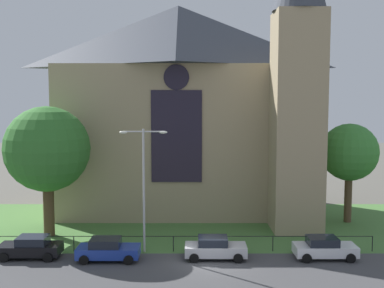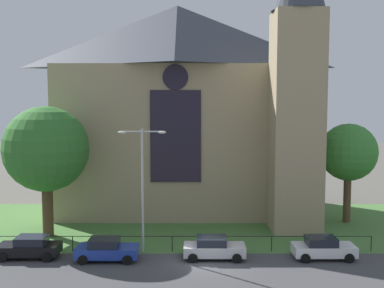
{
  "view_description": "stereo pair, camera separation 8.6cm",
  "coord_description": "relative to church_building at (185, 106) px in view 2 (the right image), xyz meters",
  "views": [
    {
      "loc": [
        -1.05,
        -30.64,
        10.81
      ],
      "look_at": [
        -0.96,
        8.0,
        7.25
      ],
      "focal_mm": 44.27,
      "sensor_mm": 36.0,
      "label": 1
    },
    {
      "loc": [
        -0.96,
        -30.64,
        10.81
      ],
      "look_at": [
        -0.96,
        8.0,
        7.25
      ],
      "focal_mm": 44.27,
      "sensor_mm": 36.0,
      "label": 2
    }
  ],
  "objects": [
    {
      "name": "parked_car_silver",
      "position": [
        2.14,
        -14.73,
        -9.53
      ],
      "size": [
        4.22,
        2.07,
        1.51
      ],
      "rotation": [
        0.0,
        0.0,
        -0.01
      ],
      "color": "#B7B7BC",
      "rests_on": "ground"
    },
    {
      "name": "church_building",
      "position": [
        0.0,
        0.0,
        0.0
      ],
      "size": [
        23.2,
        16.2,
        26.0
      ],
      "color": "tan",
      "rests_on": "ground"
    },
    {
      "name": "parked_car_white",
      "position": [
        9.64,
        -14.74,
        -9.53
      ],
      "size": [
        4.21,
        2.05,
        1.51
      ],
      "rotation": [
        0.0,
        0.0,
        0.01
      ],
      "color": "silver",
      "rests_on": "ground"
    },
    {
      "name": "grass_verge",
      "position": [
        1.62,
        -7.69,
        -10.27
      ],
      "size": [
        120.0,
        20.0,
        0.01
      ],
      "primitive_type": "cube",
      "color": "#477538",
      "rests_on": "ground"
    },
    {
      "name": "parked_car_black",
      "position": [
        -10.54,
        -14.59,
        -9.53
      ],
      "size": [
        4.21,
        2.04,
        1.51
      ],
      "rotation": [
        0.0,
        0.0,
        3.15
      ],
      "color": "black",
      "rests_on": "ground"
    },
    {
      "name": "parked_car_blue",
      "position": [
        -5.14,
        -15.1,
        -9.53
      ],
      "size": [
        4.2,
        2.03,
        1.51
      ],
      "rotation": [
        0.0,
        0.0,
        0.0
      ],
      "color": "#1E3899",
      "rests_on": "ground"
    },
    {
      "name": "road_asphalt",
      "position": [
        1.62,
        -17.69,
        -10.27
      ],
      "size": [
        120.0,
        8.0,
        0.01
      ],
      "primitive_type": "cube",
      "color": "#424244",
      "rests_on": "ground"
    },
    {
      "name": "ground",
      "position": [
        1.62,
        -5.69,
        -10.27
      ],
      "size": [
        160.0,
        160.0,
        0.0
      ],
      "primitive_type": "plane",
      "color": "#56544C"
    },
    {
      "name": "streetlamp_near",
      "position": [
        -2.85,
        -13.29,
        -4.7
      ],
      "size": [
        3.37,
        0.26,
        8.84
      ],
      "color": "#B2B2B7",
      "rests_on": "ground"
    },
    {
      "name": "iron_railing",
      "position": [
        -0.77,
        -13.19,
        -9.31
      ],
      "size": [
        28.67,
        0.07,
        1.13
      ],
      "color": "black",
      "rests_on": "ground"
    },
    {
      "name": "tree_left_near",
      "position": [
        -10.89,
        -9.19,
        -3.32
      ],
      "size": [
        6.75,
        6.75,
        10.38
      ],
      "color": "#4C3823",
      "rests_on": "ground"
    },
    {
      "name": "tree_right_far",
      "position": [
        14.47,
        -4.87,
        -4.06
      ],
      "size": [
        5.06,
        5.06,
        8.8
      ],
      "color": "brown",
      "rests_on": "ground"
    }
  ]
}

